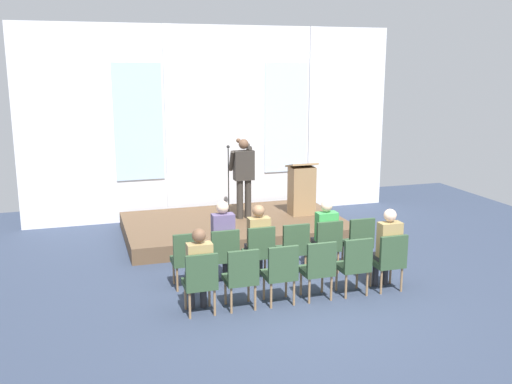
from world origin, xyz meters
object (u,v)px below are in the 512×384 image
chair_r0_c1 (224,253)px  chair_r1_c3 (318,266)px  audience_r0_c4 (325,232)px  chair_r0_c3 (294,246)px  audience_r0_c2 (258,238)px  chair_r1_c4 (355,263)px  audience_r0_c1 (222,238)px  chair_r1_c1 (241,275)px  mic_stand (229,201)px  audience_r1_c5 (387,245)px  chair_r1_c5 (389,259)px  chair_r1_c2 (281,271)px  chair_r0_c0 (187,257)px  chair_r1_c0 (200,279)px  audience_r1_c0 (199,266)px  chair_r0_c5 (359,240)px  speaker (244,172)px  lectern (302,189)px  chair_r0_c2 (259,249)px  chair_r0_c4 (327,243)px

chair_r0_c1 → chair_r1_c3: same height
chair_r0_c1 → audience_r0_c4: bearing=2.6°
chair_r0_c3 → audience_r0_c2: bearing=172.2°
audience_r0_c2 → chair_r1_c4: bearing=-43.1°
audience_r0_c1 → chair_r1_c1: size_ratio=1.48×
mic_stand → audience_r1_c5: (1.55, -4.00, 0.09)m
chair_r1_c5 → chair_r1_c2: bearing=180.0°
mic_stand → chair_r1_c3: 4.10m
audience_r0_c2 → chair_r0_c0: bearing=-176.1°
chair_r1_c0 → audience_r1_c0: (0.00, 0.08, 0.17)m
chair_r1_c1 → audience_r1_c5: (2.42, 0.08, 0.20)m
audience_r0_c1 → audience_r0_c4: 1.82m
chair_r1_c1 → chair_r1_c5: bearing=0.0°
audience_r0_c1 → audience_r0_c4: bearing=0.2°
chair_r0_c0 → chair_r1_c5: (3.03, -1.05, 0.00)m
mic_stand → chair_r0_c5: size_ratio=1.65×
speaker → chair_r1_c0: (-1.76, -3.88, -0.76)m
chair_r1_c3 → chair_r0_c3: bearing=90.0°
chair_r1_c3 → chair_r1_c5: (1.21, 0.00, 0.00)m
chair_r1_c0 → chair_r1_c3: size_ratio=1.00×
audience_r1_c0 → chair_r1_c0: bearing=-90.0°
chair_r0_c5 → lectern: bearing=89.5°
chair_r0_c2 → chair_r1_c5: (1.82, -1.05, 0.00)m
chair_r1_c1 → chair_r0_c3: bearing=40.9°
audience_r0_c2 → chair_r1_c4: 1.67m
chair_r1_c5 → audience_r1_c5: bearing=90.0°
lectern → audience_r1_c5: (-0.03, -3.73, -0.13)m
chair_r0_c0 → audience_r0_c1: size_ratio=0.68×
chair_r0_c3 → chair_r0_c5: bearing=0.0°
chair_r0_c4 → chair_r1_c4: same height
chair_r0_c1 → audience_r0_c4: (1.82, 0.08, 0.18)m
chair_r0_c3 → chair_r1_c5: size_ratio=1.00×
mic_stand → audience_r1_c0: bearing=-110.3°
speaker → chair_r0_c1: 3.15m
chair_r0_c0 → chair_r0_c3: same height
chair_r1_c0 → audience_r0_c2: bearing=43.1°
audience_r0_c2 → chair_r1_c1: bearing=-118.1°
chair_r1_c1 → audience_r1_c5: bearing=1.9°
chair_r0_c5 → audience_r0_c1: bearing=178.2°
chair_r0_c3 → chair_r1_c3: bearing=-90.0°
chair_r0_c3 → lectern: bearing=65.9°
speaker → chair_r0_c5: bearing=-65.7°
lectern → chair_r1_c5: size_ratio=1.23×
audience_r0_c2 → audience_r1_c5: bearing=-30.1°
speaker → chair_r1_c0: speaker is taller
chair_r0_c1 → chair_r1_c5: (2.42, -1.05, 0.00)m
audience_r0_c2 → chair_r0_c4: size_ratio=1.36×
audience_r0_c2 → speaker: bearing=78.8°
chair_r0_c3 → chair_r1_c0: (-1.82, -1.05, 0.00)m
chair_r0_c2 → chair_r0_c4: bearing=0.0°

